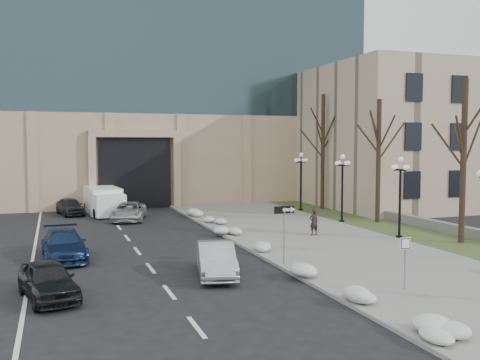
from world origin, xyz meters
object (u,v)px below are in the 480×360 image
object	(u,v)px
car_c	(64,245)
car_d	(129,211)
car_e	(70,206)
lamppost_d	(301,174)
car_a	(48,280)
one_way_sign	(288,217)
car_b	(216,260)
keep_sign	(405,252)
pedestrian	(314,222)
lamppost_c	(342,179)
lamppost_b	(400,186)
box_truck	(104,201)

from	to	relation	value
car_c	car_d	world-z (taller)	car_c
car_e	lamppost_d	xyz separation A→B (m)	(17.63, -4.09, 2.41)
car_a	one_way_sign	xyz separation A→B (m)	(10.10, 1.76, 1.58)
car_c	car_b	bearing A→B (deg)	-45.92
car_b	keep_sign	distance (m)	7.54
keep_sign	car_c	bearing A→B (deg)	140.03
pedestrian	one_way_sign	bearing A→B (deg)	46.88
car_d	lamppost_c	xyz separation A→B (m)	(13.76, -6.08, 2.42)
car_e	car_d	bearing A→B (deg)	-61.11
car_c	lamppost_d	xyz separation A→B (m)	(18.38, 12.27, 2.38)
car_e	one_way_sign	distance (m)	23.01
one_way_sign	lamppost_b	distance (m)	9.89
car_c	lamppost_d	distance (m)	22.22
car_c	pedestrian	world-z (taller)	pedestrian
car_d	car_e	world-z (taller)	car_e
box_truck	car_a	bearing A→B (deg)	-105.05
box_truck	keep_sign	size ratio (longest dim) A/B	3.22
box_truck	lamppost_c	bearing A→B (deg)	-39.69
car_a	car_c	xyz separation A→B (m)	(0.66, 6.65, 0.02)
car_d	keep_sign	xyz separation A→B (m)	(7.18, -22.00, 0.86)
car_b	lamppost_d	distance (m)	21.82
car_b	car_e	distance (m)	22.45
lamppost_c	one_way_sign	bearing A→B (deg)	-129.98
one_way_sign	car_a	bearing A→B (deg)	-171.69
car_d	box_truck	world-z (taller)	box_truck
car_b	lamppost_d	xyz separation A→B (m)	(12.45, 17.76, 2.38)
car_b	lamppost_b	distance (m)	13.54
car_a	car_d	bearing A→B (deg)	61.17
car_b	car_e	xyz separation A→B (m)	(-5.18, 21.84, -0.03)
lamppost_c	car_e	bearing A→B (deg)	149.01
one_way_sign	lamppost_c	bearing A→B (deg)	48.43
car_b	lamppost_b	size ratio (longest dim) A/B	0.89
pedestrian	one_way_sign	world-z (taller)	one_way_sign
box_truck	lamppost_d	distance (m)	15.75
car_a	one_way_sign	distance (m)	10.37
car_a	pedestrian	xyz separation A→B (m)	(14.63, 8.05, 0.22)
car_b	lamppost_c	size ratio (longest dim) A/B	0.89
one_way_sign	lamppost_d	distance (m)	19.36
car_a	lamppost_d	world-z (taller)	lamppost_d
car_e	car_c	bearing A→B (deg)	-104.41
keep_sign	lamppost_d	xyz separation A→B (m)	(6.58, 22.42, 1.56)
one_way_sign	car_e	bearing A→B (deg)	110.66
pedestrian	box_truck	distance (m)	18.21
pedestrian	box_truck	size ratio (longest dim) A/B	0.23
car_d	box_truck	xyz separation A→B (m)	(-1.37, 4.26, 0.34)
keep_sign	lamppost_c	distance (m)	17.29
lamppost_b	lamppost_d	world-z (taller)	same
car_e	one_way_sign	bearing A→B (deg)	-79.53
car_b	car_c	world-z (taller)	car_b
car_a	car_b	xyz separation A→B (m)	(6.58, 1.16, 0.02)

